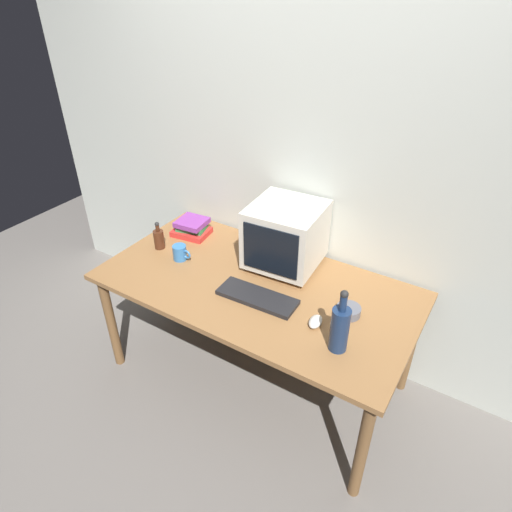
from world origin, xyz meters
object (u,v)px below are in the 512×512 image
(bottle_tall, at_px, (340,328))
(bottle_short, at_px, (158,239))
(mug, at_px, (180,253))
(cd_spindle, at_px, (348,311))
(crt_monitor, at_px, (286,236))
(book_stack, at_px, (192,228))
(computer_mouse, at_px, (315,322))
(keyboard, at_px, (257,297))

(bottle_tall, bearing_deg, bottle_short, 170.63)
(bottle_tall, xyz_separation_m, mug, (-1.06, 0.18, -0.08))
(bottle_short, xyz_separation_m, mug, (0.19, -0.03, -0.02))
(bottle_tall, relative_size, bottle_short, 1.83)
(bottle_short, xyz_separation_m, cd_spindle, (1.21, 0.03, -0.04))
(bottle_short, height_order, cd_spindle, bottle_short)
(crt_monitor, xyz_separation_m, bottle_tall, (0.52, -0.46, -0.07))
(mug, bearing_deg, book_stack, 115.60)
(computer_mouse, height_order, mug, mug)
(computer_mouse, xyz_separation_m, book_stack, (-1.04, 0.35, 0.03))
(bottle_short, bearing_deg, mug, -7.70)
(bottle_tall, xyz_separation_m, bottle_short, (-1.25, 0.21, -0.06))
(computer_mouse, bearing_deg, keyboard, 171.18)
(crt_monitor, height_order, bottle_short, crt_monitor)
(computer_mouse, bearing_deg, mug, 168.21)
(book_stack, xyz_separation_m, mug, (0.12, -0.26, -0.00))
(book_stack, bearing_deg, bottle_short, -105.42)
(cd_spindle, bearing_deg, book_stack, 170.02)
(crt_monitor, xyz_separation_m, keyboard, (0.03, -0.35, -0.18))
(bottle_tall, bearing_deg, mug, 170.33)
(keyboard, height_order, bottle_short, bottle_short)
(book_stack, height_order, mug, book_stack)
(crt_monitor, relative_size, bottle_tall, 1.27)
(computer_mouse, distance_m, bottle_tall, 0.20)
(computer_mouse, xyz_separation_m, cd_spindle, (0.11, 0.15, 0.00))
(mug, relative_size, cd_spindle, 1.00)
(bottle_tall, height_order, bottle_short, bottle_tall)
(keyboard, relative_size, bottle_short, 2.38)
(crt_monitor, bearing_deg, bottle_short, -161.20)
(crt_monitor, distance_m, cd_spindle, 0.55)
(mug, height_order, cd_spindle, mug)
(mug, bearing_deg, bottle_short, 172.30)
(crt_monitor, bearing_deg, mug, -153.12)
(bottle_tall, distance_m, book_stack, 1.27)
(bottle_short, bearing_deg, bottle_tall, -9.37)
(bottle_short, bearing_deg, computer_mouse, -6.14)
(book_stack, bearing_deg, cd_spindle, -9.98)
(keyboard, distance_m, book_stack, 0.78)
(crt_monitor, distance_m, bottle_short, 0.78)
(computer_mouse, distance_m, mug, 0.92)
(crt_monitor, distance_m, computer_mouse, 0.55)
(computer_mouse, relative_size, cd_spindle, 0.83)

